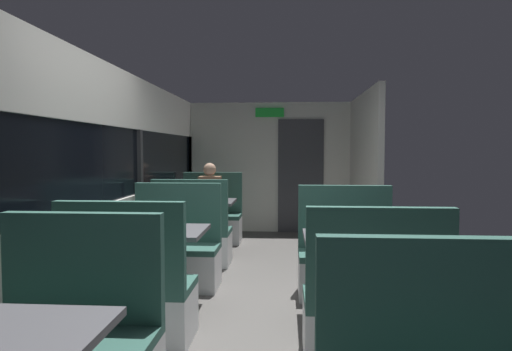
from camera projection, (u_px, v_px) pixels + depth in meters
ground_plane at (251, 322)px, 3.80m from camera, size 3.30×9.20×0.02m
carriage_window_panel_left at (84, 191)px, 3.84m from camera, size 0.09×8.48×2.30m
carriage_end_bulkhead at (273, 168)px, 7.91m from camera, size 2.90×0.11×2.30m
carriage_aisle_panel_right at (364, 171)px, 6.63m from camera, size 0.08×2.40×2.30m
dining_table_mid_window at (155, 240)px, 4.04m from camera, size 0.90×0.70×0.74m
bench_mid_window_facing_end at (129, 300)px, 3.36m from camera, size 0.95×0.50×1.10m
bench_mid_window_facing_entry at (175, 256)px, 4.76m from camera, size 0.95×0.50×1.10m
dining_table_far_window at (203, 208)px, 6.34m from camera, size 0.90×0.70×0.74m
bench_far_window_facing_end at (193, 239)px, 5.66m from camera, size 0.95×0.50×1.10m
bench_far_window_facing_entry at (211, 221)px, 7.06m from camera, size 0.95×0.50×1.10m
dining_table_rear_aisle at (358, 248)px, 3.72m from camera, size 0.90×0.70×0.74m
bench_rear_aisle_facing_end at (374, 316)px, 3.04m from camera, size 0.95×0.50×1.10m
bench_rear_aisle_facing_entry at (346, 263)px, 4.44m from camera, size 0.95×0.50×1.10m
seated_passenger at (210, 209)px, 6.97m from camera, size 0.47×0.55×1.26m
coffee_cup_primary at (335, 233)px, 3.62m from camera, size 0.07×0.07×0.09m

